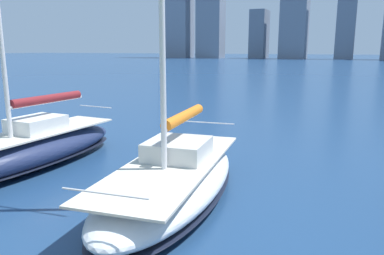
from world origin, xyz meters
TOP-DOWN VIEW (x-y plane):
  - city_skyline at (3.68, -162.44)m, footprint 172.74×21.03m
  - sailboat_orange at (1.28, -6.57)m, footprint 3.83×8.50m
  - sailboat_maroon at (7.62, -7.13)m, footprint 2.75×8.74m

SIDE VIEW (x-z plane):
  - sailboat_orange at x=1.28m, z-range -5.21..6.55m
  - sailboat_maroon at x=7.62m, z-range -5.34..6.83m
  - city_skyline at x=3.68m, z-range -5.68..48.04m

